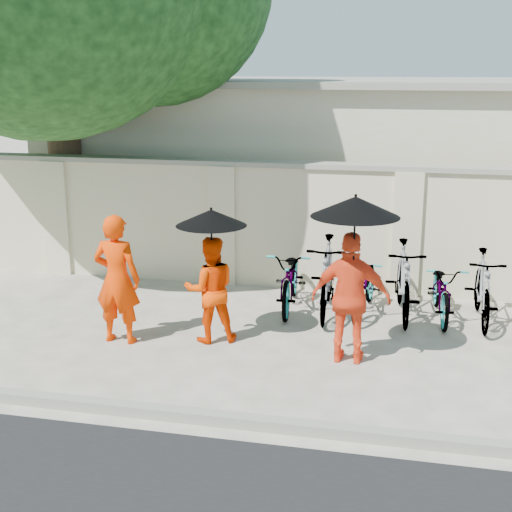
# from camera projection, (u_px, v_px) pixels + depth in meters

# --- Properties ---
(ground) EXTENTS (80.00, 80.00, 0.00)m
(ground) POSITION_uv_depth(u_px,v_px,m) (237.00, 358.00, 9.00)
(ground) COLOR beige
(kerb) EXTENTS (40.00, 0.16, 0.12)m
(kerb) POSITION_uv_depth(u_px,v_px,m) (197.00, 416.00, 7.38)
(kerb) COLOR gray
(kerb) RESTS_ON ground
(compound_wall) EXTENTS (20.00, 0.30, 2.00)m
(compound_wall) POSITION_uv_depth(u_px,v_px,m) (344.00, 230.00, 11.55)
(compound_wall) COLOR beige
(compound_wall) RESTS_ON ground
(building_behind) EXTENTS (14.00, 6.00, 3.20)m
(building_behind) POSITION_uv_depth(u_px,v_px,m) (411.00, 165.00, 14.77)
(building_behind) COLOR #C6BD91
(building_behind) RESTS_ON ground
(monk_left) EXTENTS (0.65, 0.43, 1.73)m
(monk_left) POSITION_uv_depth(u_px,v_px,m) (117.00, 279.00, 9.34)
(monk_left) COLOR #FF3600
(monk_left) RESTS_ON ground
(monk_center) EXTENTS (0.85, 0.76, 1.43)m
(monk_center) POSITION_uv_depth(u_px,v_px,m) (210.00, 289.00, 9.41)
(monk_center) COLOR #FE3E00
(monk_center) RESTS_ON ground
(parasol_center) EXTENTS (0.92, 0.92, 1.00)m
(parasol_center) POSITION_uv_depth(u_px,v_px,m) (211.00, 218.00, 9.07)
(parasol_center) COLOR black
(parasol_center) RESTS_ON ground
(monk_right) EXTENTS (0.98, 0.43, 1.65)m
(monk_right) POSITION_uv_depth(u_px,v_px,m) (351.00, 298.00, 8.70)
(monk_right) COLOR #FF491D
(monk_right) RESTS_ON ground
(parasol_right) EXTENTS (1.06, 1.06, 1.17)m
(parasol_right) POSITION_uv_depth(u_px,v_px,m) (355.00, 207.00, 8.32)
(parasol_right) COLOR black
(parasol_right) RESTS_ON ground
(bike_0) EXTENTS (0.75, 1.84, 0.95)m
(bike_0) POSITION_uv_depth(u_px,v_px,m) (291.00, 278.00, 10.76)
(bike_0) COLOR slate
(bike_0) RESTS_ON ground
(bike_1) EXTENTS (0.63, 1.92, 1.14)m
(bike_1) POSITION_uv_depth(u_px,v_px,m) (327.00, 277.00, 10.48)
(bike_1) COLOR slate
(bike_1) RESTS_ON ground
(bike_2) EXTENTS (0.76, 1.76, 0.90)m
(bike_2) POSITION_uv_depth(u_px,v_px,m) (365.00, 284.00, 10.54)
(bike_2) COLOR slate
(bike_2) RESTS_ON ground
(bike_3) EXTENTS (0.69, 1.88, 1.10)m
(bike_3) POSITION_uv_depth(u_px,v_px,m) (403.00, 281.00, 10.36)
(bike_3) COLOR slate
(bike_3) RESTS_ON ground
(bike_4) EXTENTS (0.70, 1.67, 0.86)m
(bike_4) POSITION_uv_depth(u_px,v_px,m) (442.00, 290.00, 10.32)
(bike_4) COLOR slate
(bike_4) RESTS_ON ground
(bike_5) EXTENTS (0.51, 1.72, 1.03)m
(bike_5) POSITION_uv_depth(u_px,v_px,m) (483.00, 288.00, 10.12)
(bike_5) COLOR slate
(bike_5) RESTS_ON ground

